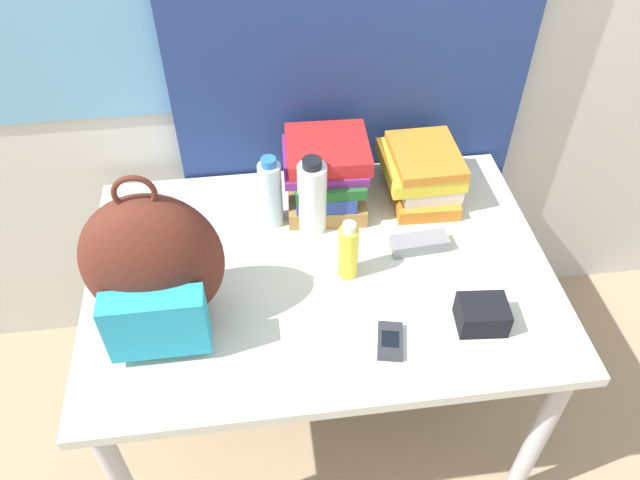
# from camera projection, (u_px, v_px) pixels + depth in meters

# --- Properties ---
(desk) EXTENTS (1.17, 0.81, 0.70)m
(desk) POSITION_uv_depth(u_px,v_px,m) (320.00, 289.00, 1.64)
(desk) COLOR beige
(desk) RESTS_ON ground_plane
(backpack) EXTENTS (0.31, 0.24, 0.42)m
(backpack) POSITION_uv_depth(u_px,v_px,m) (154.00, 268.00, 1.35)
(backpack) COLOR #512319
(backpack) RESTS_ON desk
(book_stack_left) EXTENTS (0.24, 0.25, 0.19)m
(book_stack_left) POSITION_uv_depth(u_px,v_px,m) (326.00, 173.00, 1.70)
(book_stack_left) COLOR olive
(book_stack_left) RESTS_ON desk
(book_stack_center) EXTENTS (0.21, 0.27, 0.15)m
(book_stack_center) POSITION_uv_depth(u_px,v_px,m) (422.00, 173.00, 1.74)
(book_stack_center) COLOR orange
(book_stack_center) RESTS_ON desk
(water_bottle) EXTENTS (0.06, 0.06, 0.21)m
(water_bottle) POSITION_uv_depth(u_px,v_px,m) (271.00, 193.00, 1.64)
(water_bottle) COLOR silver
(water_bottle) RESTS_ON desk
(sports_bottle) EXTENTS (0.08, 0.08, 0.23)m
(sports_bottle) POSITION_uv_depth(u_px,v_px,m) (311.00, 197.00, 1.62)
(sports_bottle) COLOR white
(sports_bottle) RESTS_ON desk
(sunscreen_bottle) EXTENTS (0.05, 0.05, 0.17)m
(sunscreen_bottle) POSITION_uv_depth(u_px,v_px,m) (348.00, 251.00, 1.51)
(sunscreen_bottle) COLOR yellow
(sunscreen_bottle) RESTS_ON desk
(cell_phone) EXTENTS (0.08, 0.11, 0.02)m
(cell_phone) POSITION_uv_depth(u_px,v_px,m) (390.00, 341.00, 1.41)
(cell_phone) COLOR #2D2D33
(cell_phone) RESTS_ON desk
(sunglasses_case) EXTENTS (0.15, 0.07, 0.04)m
(sunglasses_case) POSITION_uv_depth(u_px,v_px,m) (419.00, 243.00, 1.62)
(sunglasses_case) COLOR gray
(sunglasses_case) RESTS_ON desk
(camera_pouch) EXTENTS (0.12, 0.10, 0.07)m
(camera_pouch) POSITION_uv_depth(u_px,v_px,m) (482.00, 315.00, 1.43)
(camera_pouch) COLOR black
(camera_pouch) RESTS_ON desk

